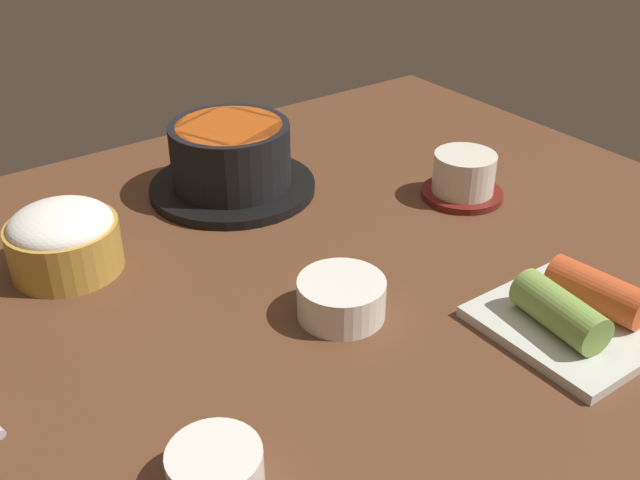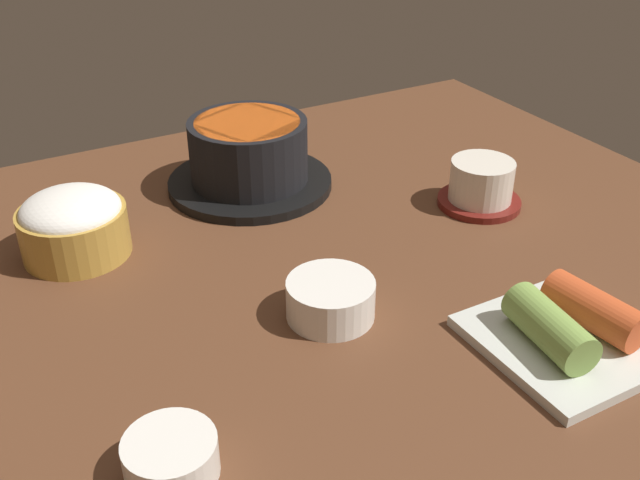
{
  "view_description": "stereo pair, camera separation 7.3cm",
  "coord_description": "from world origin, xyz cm",
  "views": [
    {
      "loc": [
        -34.49,
        -52.74,
        41.99
      ],
      "look_at": [
        2.0,
        -2.0,
        5.0
      ],
      "focal_mm": 41.52,
      "sensor_mm": 36.0,
      "label": 1
    },
    {
      "loc": [
        -28.37,
        -56.62,
        41.99
      ],
      "look_at": [
        2.0,
        -2.0,
        5.0
      ],
      "focal_mm": 41.52,
      "sensor_mm": 36.0,
      "label": 2
    }
  ],
  "objects": [
    {
      "name": "tea_cup_with_saucer",
      "position": [
        24.37,
        0.5,
        4.61
      ],
      "size": [
        9.53,
        9.53,
        5.44
      ],
      "color": "maroon",
      "rests_on": "dining_table"
    },
    {
      "name": "rice_bowl",
      "position": [
        -18.59,
        12.22,
        5.49
      ],
      "size": [
        10.86,
        10.86,
        6.93
      ],
      "color": "#B78C38",
      "rests_on": "dining_table"
    },
    {
      "name": "banchan_cup_center",
      "position": [
        -1.25,
        -9.79,
        3.93
      ],
      "size": [
        8.0,
        8.0,
        3.61
      ],
      "color": "white",
      "rests_on": "dining_table"
    },
    {
      "name": "dining_table",
      "position": [
        0.0,
        0.0,
        1.0
      ],
      "size": [
        100.0,
        76.0,
        2.0
      ],
      "primitive_type": "cube",
      "color": "#56331E",
      "rests_on": "ground"
    },
    {
      "name": "stone_pot",
      "position": [
        3.27,
        17.6,
        5.99
      ],
      "size": [
        19.64,
        19.64,
        8.42
      ],
      "color": "black",
      "rests_on": "dining_table"
    },
    {
      "name": "kimchi_plate",
      "position": [
        14.36,
        -23.25,
        3.68
      ],
      "size": [
        14.47,
        14.47,
        4.57
      ],
      "color": "silver",
      "rests_on": "dining_table"
    },
    {
      "name": "side_bowl_near",
      "position": [
        -19.84,
        -20.31,
        3.61
      ],
      "size": [
        6.58,
        6.58,
        2.98
      ],
      "color": "white",
      "rests_on": "dining_table"
    }
  ]
}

